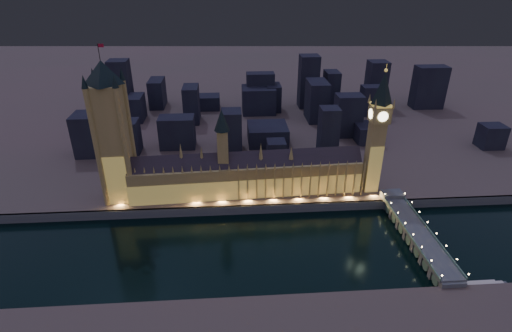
{
  "coord_description": "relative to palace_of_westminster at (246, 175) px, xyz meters",
  "views": [
    {
      "loc": [
        -15.83,
        -243.62,
        188.58
      ],
      "look_at": [
        5.0,
        55.0,
        38.0
      ],
      "focal_mm": 28.0,
      "sensor_mm": 36.0,
      "label": 1
    }
  ],
  "objects": [
    {
      "name": "palace_of_westminster",
      "position": [
        0.0,
        0.0,
        0.0
      ],
      "size": [
        202.0,
        29.98,
        78.0
      ],
      "color": "olive",
      "rests_on": "north_bank"
    },
    {
      "name": "westminster_bridge",
      "position": [
        125.95,
        -65.19,
        -20.38
      ],
      "size": [
        18.38,
        113.0,
        15.9
      ],
      "color": "#414756",
      "rests_on": "ground"
    },
    {
      "name": "river_boat",
      "position": [
        145.95,
        -119.74,
        -24.81
      ],
      "size": [
        43.69,
        10.34,
        4.5
      ],
      "color": "#414756",
      "rests_on": "ground"
    },
    {
      "name": "victoria_tower",
      "position": [
        -106.72,
        0.18,
        46.39
      ],
      "size": [
        31.68,
        31.68,
        130.17
      ],
      "color": "olive",
      "rests_on": "north_bank"
    },
    {
      "name": "city_backdrop",
      "position": [
        44.3,
        184.96,
        3.98
      ],
      "size": [
        461.73,
        215.63,
        71.99
      ],
      "color": "black",
      "rests_on": "north_bank"
    },
    {
      "name": "north_bank",
      "position": [
        3.28,
        458.26,
        -22.37
      ],
      "size": [
        2000.0,
        960.0,
        8.0
      ],
      "primitive_type": "cube",
      "color": "#4B4741",
      "rests_on": "ground"
    },
    {
      "name": "embankment_wall",
      "position": [
        3.28,
        -20.74,
        -22.37
      ],
      "size": [
        2000.0,
        2.5,
        8.0
      ],
      "primitive_type": "cube",
      "color": "#414756",
      "rests_on": "ground"
    },
    {
      "name": "elizabeth_tower",
      "position": [
        111.28,
        0.18,
        44.22
      ],
      "size": [
        18.0,
        18.0,
        112.15
      ],
      "color": "olive",
      "rests_on": "north_bank"
    },
    {
      "name": "ground_plane",
      "position": [
        3.28,
        -61.74,
        -26.37
      ],
      "size": [
        2000.0,
        2000.0,
        0.0
      ],
      "primitive_type": "plane",
      "color": "black",
      "rests_on": "ground"
    }
  ]
}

